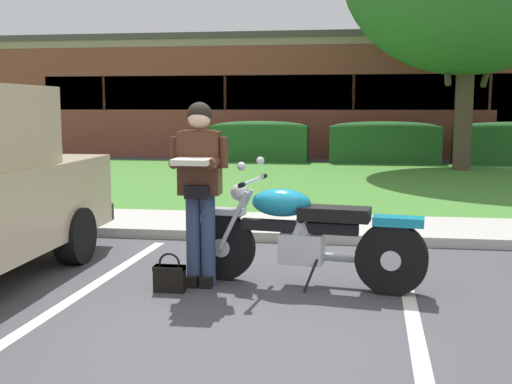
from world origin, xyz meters
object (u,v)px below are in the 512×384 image
Objects in this scene: motorcycle at (314,236)px; handbag at (170,276)px; hedge_left at (259,141)px; brick_building at (352,97)px; hedge_center_left at (384,142)px; rider_person at (199,179)px.

motorcycle is 1.36m from handbag.
handbag is at bearing -85.62° from hedge_left.
brick_building is at bearing 88.55° from motorcycle.
handbag is 0.12× the size of hedge_center_left.
brick_building reaches higher than handbag.
hedge_center_left is at bearing 0.00° from hedge_left.
hedge_left is at bearing 180.00° from hedge_center_left.
rider_person is at bearing -94.63° from brick_building.
motorcycle is 6.21× the size of handbag.
hedge_center_left is at bearing 78.40° from handbag.
rider_person is at bearing 45.62° from handbag.
handbag is (-0.23, -0.24, -0.86)m from rider_person.
hedge_center_left is 0.13× the size of brick_building.
hedge_center_left is at bearing 83.80° from motorcycle.
brick_building reaches higher than rider_person.
hedge_center_left is (2.63, 12.80, 0.51)m from handbag.
hedge_left reaches higher than motorcycle.
handbag is at bearing -95.27° from brick_building.
rider_person is at bearing -174.00° from motorcycle.
hedge_left is 3.61m from hedge_center_left.
rider_person is 4.74× the size of handbag.
rider_person is 0.55× the size of hedge_center_left.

